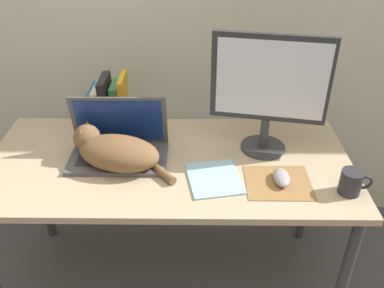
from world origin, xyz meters
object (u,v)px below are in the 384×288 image
Objects in this scene: external_monitor at (269,88)px; book_row at (109,105)px; cat at (115,151)px; computer_mouse at (281,177)px; mug at (352,182)px; laptop at (119,146)px; notepad at (214,178)px; webcam at (155,114)px.

external_monitor reaches higher than book_row.
book_row is at bearing 103.73° from cat.
mug is at bearing -14.06° from computer_mouse.
mug is (0.96, -0.47, -0.07)m from book_row.
external_monitor is (0.60, 0.07, 0.23)m from laptop.
book_row reaches higher than notepad.
computer_mouse is at bearing -29.83° from book_row.
laptop reaches higher than cat.
computer_mouse is 0.83m from book_row.
external_monitor is at bearing 98.93° from computer_mouse.
external_monitor is 4.14× the size of mug.
external_monitor is 0.47m from mug.
mug is at bearing -10.62° from cat.
computer_mouse is at bearing -9.32° from cat.
cat is 3.53× the size of mug.
external_monitor is 0.41m from notepad.
external_monitor is 4.38× the size of computer_mouse.
external_monitor reaches higher than mug.
cat is 0.32m from book_row.
external_monitor reaches higher than cat.
book_row is 0.22m from webcam.
laptop is 0.91m from mug.
book_row reaches higher than cat.
laptop is 1.56× the size of book_row.
mug is (0.24, -0.06, 0.02)m from computer_mouse.
laptop is at bearing -173.74° from external_monitor.
external_monitor is 0.57m from webcam.
book_row is (-0.07, 0.31, 0.05)m from cat.
mug is (0.75, -0.51, -0.00)m from webcam.
mug is at bearing -26.23° from book_row.
laptop reaches higher than webcam.
laptop is at bearing 158.18° from notepad.
external_monitor is 1.96× the size of book_row.
computer_mouse is at bearing 165.94° from mug.
webcam is (-0.52, 0.45, 0.03)m from computer_mouse.
mug is (0.49, -0.07, 0.04)m from notepad.
cat is at bearing 170.68° from computer_mouse.
webcam is (0.20, 0.04, -0.07)m from book_row.
book_row is (-0.08, 0.24, 0.07)m from laptop.
webcam is (0.13, 0.34, -0.02)m from cat.
book_row is at bearing 139.48° from notepad.
laptop reaches higher than notepad.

